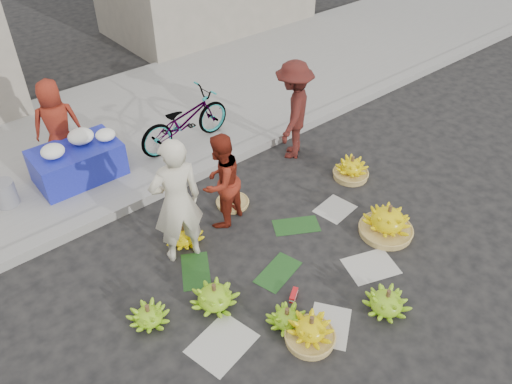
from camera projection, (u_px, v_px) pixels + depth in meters
ground at (274, 260)px, 6.59m from camera, size 80.00×80.00×0.00m
curb at (181, 180)px, 7.88m from camera, size 40.00×0.25×0.15m
sidewalk at (118, 128)px, 9.15m from camera, size 40.00×4.00×0.12m
newspaper_scatter at (317, 296)px, 6.11m from camera, size 3.20×1.80×0.00m
banana_leaves at (258, 255)px, 6.66m from camera, size 2.00×1.00×0.00m
banana_bunch_0 at (214, 296)px, 5.91m from camera, size 0.71×0.71×0.35m
banana_bunch_1 at (287, 318)px, 5.71m from camera, size 0.50×0.50×0.28m
banana_bunch_2 at (311, 331)px, 5.51m from camera, size 0.58×0.58×0.40m
banana_bunch_3 at (387, 302)px, 5.85m from camera, size 0.60×0.60×0.34m
banana_bunch_4 at (387, 221)px, 6.88m from camera, size 0.85×0.85×0.49m
banana_bunch_5 at (351, 169)px, 7.96m from camera, size 0.62×0.62×0.40m
banana_bunch_6 at (149, 315)px, 5.73m from camera, size 0.57×0.57×0.29m
banana_bunch_7 at (183, 235)px, 6.77m from camera, size 0.57×0.57×0.32m
basket_spare at (233, 203)px, 7.49m from camera, size 0.50×0.50×0.05m
incense_stack at (294, 295)px, 6.06m from camera, size 0.20×0.16×0.08m
vendor_cream at (177, 202)px, 6.13m from camera, size 0.74×0.57×1.80m
vendor_red at (221, 181)px, 6.78m from camera, size 0.82×0.73×1.42m
man_striped at (293, 111)px, 8.08m from camera, size 1.24×1.15×1.68m
flower_table at (78, 160)px, 7.68m from camera, size 1.31×0.83×0.75m
grey_bucket at (4, 193)px, 7.22m from camera, size 0.34×0.34×0.38m
flower_vendor at (57, 125)px, 7.70m from camera, size 0.82×0.66×1.46m
bicycle at (185, 120)px, 8.36m from camera, size 0.67×1.76×0.91m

